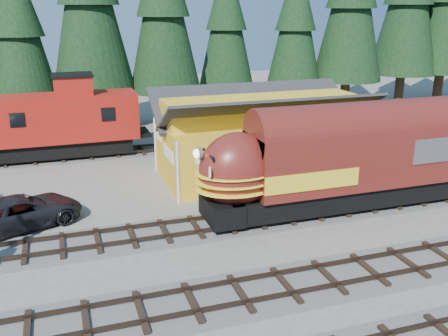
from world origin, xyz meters
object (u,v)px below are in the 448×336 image
object	(u,v)px
caboose	(61,121)
pickup_truck_a	(22,212)
depot	(262,128)
locomotive	(339,164)

from	to	relation	value
caboose	pickup_truck_a	world-z (taller)	caboose
depot	locomotive	size ratio (longest dim) A/B	0.83
depot	caboose	xyz separation A→B (m)	(-11.50, 7.50, -0.34)
locomotive	pickup_truck_a	bearing A→B (deg)	169.15
locomotive	caboose	world-z (taller)	caboose
caboose	pickup_truck_a	distance (m)	11.46
pickup_truck_a	caboose	bearing A→B (deg)	-32.03
depot	locomotive	bearing A→B (deg)	-77.35
depot	pickup_truck_a	distance (m)	14.30
locomotive	caboose	distance (m)	19.07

